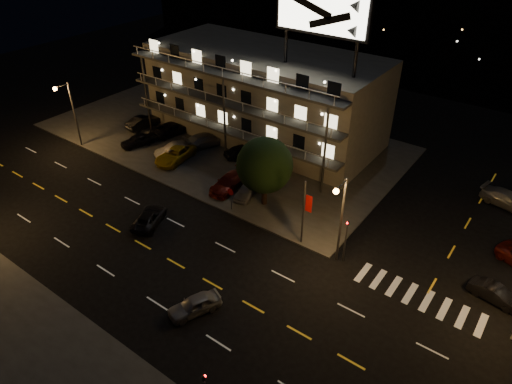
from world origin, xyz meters
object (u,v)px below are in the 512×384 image
Objects in this scene: lot_car_4 at (247,190)px; road_car_west at (149,218)px; tree at (264,167)px; lot_car_2 at (175,155)px; lot_car_7 at (206,140)px; side_car_0 at (496,294)px; road_car_east at (195,305)px.

lot_car_4 reaches higher than road_car_west.
lot_car_4 is at bearing -140.82° from road_car_west.
tree is at bearing -150.65° from road_car_west.
lot_car_7 is at bearing 79.84° from lot_car_2.
lot_car_2 is at bearing 175.62° from tree.
tree is 1.57× the size of road_car_west.
lot_car_7 is 1.36× the size of side_car_0.
tree reaches higher than lot_car_7.
side_car_0 is at bearing 62.15° from road_car_east.
side_car_0 is at bearing -0.01° from tree.
lot_car_2 is 11.62m from road_car_west.
lot_car_7 is at bearing -90.87° from road_car_west.
lot_car_7 reaches higher than side_car_0.
road_car_west is (6.27, -9.78, -0.28)m from lot_car_2.
lot_car_2 is at bearing 161.20° from road_car_east.
lot_car_2 is at bearing 163.53° from lot_car_4.
side_car_0 is (21.28, -0.00, -3.66)m from tree.
tree is at bearing 99.77° from side_car_0.
lot_car_7 reaches higher than road_car_west.
tree is 13.49m from lot_car_2.
road_car_west is (-4.64, -8.85, -0.20)m from lot_car_4.
tree reaches higher than lot_car_4.
tree reaches higher than side_car_0.
lot_car_7 is at bearing 90.10° from side_car_0.
lot_car_7 reaches higher than lot_car_4.
lot_car_7 reaches higher than road_car_east.
side_car_0 is 29.37m from road_car_west.
side_car_0 is (33.99, -5.80, -0.28)m from lot_car_7.
lot_car_2 is at bearing 98.11° from side_car_0.
road_car_east is (16.91, -15.14, -0.23)m from lot_car_2.
tree reaches higher than road_car_west.
tree is 4.06m from lot_car_4.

